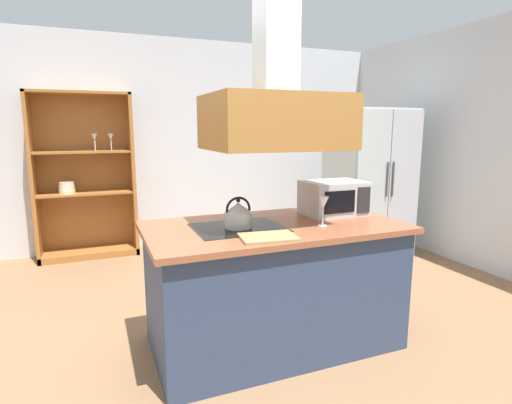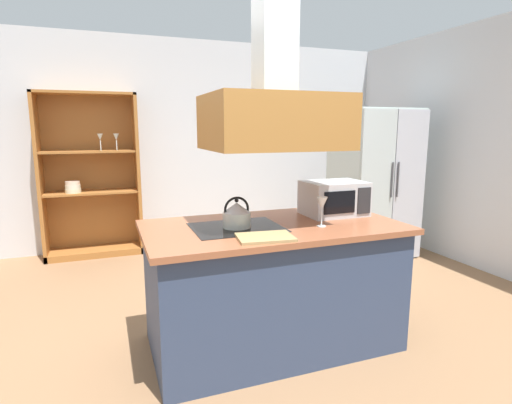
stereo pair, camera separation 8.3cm
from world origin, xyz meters
name	(u,v)px [view 1 (the left image)]	position (x,y,z in m)	size (l,w,h in m)	color
ground_plane	(254,346)	(0.00, 0.00, 0.00)	(7.80, 7.80, 0.00)	#856142
wall_back	(171,144)	(0.00, 3.00, 1.35)	(6.00, 0.12, 2.70)	silver
kitchen_island	(274,285)	(0.15, 0.00, 0.45)	(1.79, 0.96, 0.90)	navy
range_hood	(276,104)	(0.16, 0.00, 1.72)	(0.90, 0.70, 1.28)	#A46C31
refrigerator	(369,183)	(2.16, 1.58, 0.89)	(0.90, 0.77, 1.79)	#B3C3BF
dish_cabinet	(85,185)	(-1.09, 2.79, 0.87)	(1.14, 0.40, 1.97)	#A1632C
kettle	(238,215)	(-0.11, 0.00, 0.99)	(0.19, 0.19, 0.21)	beige
cutting_board	(268,237)	(-0.04, -0.33, 0.91)	(0.34, 0.24, 0.02)	#A48957
microwave	(334,198)	(0.72, 0.14, 1.03)	(0.46, 0.35, 0.26)	#B7BABF
wine_glass_on_counter	(323,204)	(0.44, -0.17, 1.05)	(0.08, 0.08, 0.21)	silver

